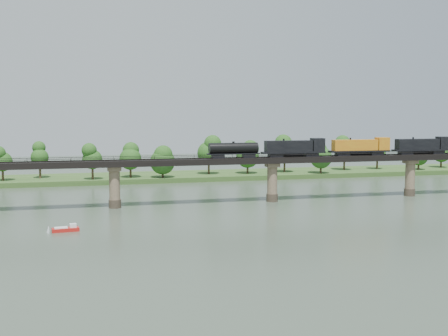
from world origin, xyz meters
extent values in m
plane|color=#334234|center=(0.00, 0.00, 0.00)|extent=(400.00, 400.00, 0.00)
cube|color=#2D4D1E|center=(0.00, 85.00, 0.80)|extent=(300.00, 24.00, 1.60)
cylinder|color=#473A2D|center=(-40.00, 30.00, 1.00)|extent=(3.00, 3.00, 2.00)
cylinder|color=#857057|center=(-40.00, 30.00, 5.50)|extent=(2.60, 2.60, 9.00)
cube|color=#857057|center=(-40.00, 30.00, 9.50)|extent=(3.20, 3.20, 1.00)
cylinder|color=#473A2D|center=(0.00, 30.00, 1.00)|extent=(3.00, 3.00, 2.00)
cylinder|color=#857057|center=(0.00, 30.00, 5.50)|extent=(2.60, 2.60, 9.00)
cube|color=#857057|center=(0.00, 30.00, 9.50)|extent=(3.20, 3.20, 1.00)
cylinder|color=#473A2D|center=(40.00, 30.00, 1.00)|extent=(3.00, 3.00, 2.00)
cylinder|color=#857057|center=(40.00, 30.00, 5.50)|extent=(2.60, 2.60, 9.00)
cube|color=#857057|center=(40.00, 30.00, 9.50)|extent=(3.20, 3.20, 1.00)
cube|color=black|center=(0.00, 30.00, 10.75)|extent=(220.00, 5.00, 1.50)
cube|color=black|center=(0.00, 29.25, 11.58)|extent=(220.00, 0.12, 0.16)
cube|color=black|center=(0.00, 30.75, 11.58)|extent=(220.00, 0.12, 0.16)
cube|color=black|center=(0.00, 27.60, 12.20)|extent=(220.00, 0.10, 0.10)
cube|color=black|center=(0.00, 32.40, 12.20)|extent=(220.00, 0.10, 0.10)
cube|color=black|center=(0.00, 27.60, 11.85)|extent=(0.08, 0.08, 0.70)
cube|color=black|center=(0.00, 32.40, 11.85)|extent=(0.08, 0.08, 0.70)
cylinder|color=#382619|center=(-71.77, 79.88, 3.24)|extent=(0.70, 0.70, 3.27)
sphere|color=#1A4714|center=(-71.77, 79.88, 7.60)|extent=(6.20, 6.20, 6.20)
sphere|color=#1A4714|center=(-71.77, 79.88, 10.32)|extent=(4.65, 4.65, 4.65)
cylinder|color=#382619|center=(-60.94, 84.18, 3.46)|extent=(0.70, 0.70, 3.71)
sphere|color=#1A4714|center=(-60.94, 84.18, 8.41)|extent=(5.67, 5.67, 5.67)
sphere|color=#1A4714|center=(-60.94, 84.18, 11.50)|extent=(4.25, 4.25, 4.25)
cylinder|color=#382619|center=(-44.43, 76.31, 3.35)|extent=(0.70, 0.70, 3.51)
sphere|color=#1A4714|center=(-44.43, 76.31, 8.03)|extent=(6.31, 6.31, 6.31)
sphere|color=#1A4714|center=(-44.43, 76.31, 10.96)|extent=(4.73, 4.73, 4.73)
cylinder|color=#382619|center=(-32.24, 78.84, 3.27)|extent=(0.70, 0.70, 3.34)
sphere|color=#1A4714|center=(-32.24, 78.84, 7.73)|extent=(7.18, 7.18, 7.18)
sphere|color=#1A4714|center=(-32.24, 78.84, 10.52)|extent=(5.39, 5.39, 5.39)
cylinder|color=#382619|center=(-22.01, 76.15, 3.01)|extent=(0.70, 0.70, 2.83)
sphere|color=#1A4714|center=(-22.01, 76.15, 6.78)|extent=(8.26, 8.26, 8.26)
sphere|color=#1A4714|center=(-22.01, 76.15, 9.14)|extent=(6.19, 6.19, 6.19)
cylinder|color=#382619|center=(-5.04, 82.68, 3.58)|extent=(0.70, 0.70, 3.96)
sphere|color=#1A4714|center=(-5.04, 82.68, 8.87)|extent=(8.07, 8.07, 8.07)
sphere|color=#1A4714|center=(-5.04, 82.68, 12.17)|extent=(6.05, 6.05, 6.05)
cylinder|color=#382619|center=(8.52, 81.14, 3.23)|extent=(0.70, 0.70, 3.27)
sphere|color=#1A4714|center=(8.52, 81.14, 7.59)|extent=(8.03, 8.03, 8.03)
sphere|color=#1A4714|center=(8.52, 81.14, 10.31)|extent=(6.02, 6.02, 6.02)
cylinder|color=#382619|center=(22.65, 82.31, 3.56)|extent=(0.70, 0.70, 3.92)
sphere|color=#1A4714|center=(22.65, 82.31, 8.79)|extent=(8.29, 8.29, 8.29)
sphere|color=#1A4714|center=(22.65, 82.31, 12.05)|extent=(6.21, 6.21, 6.21)
cylinder|color=#382619|center=(33.59, 75.35, 3.11)|extent=(0.70, 0.70, 3.02)
sphere|color=#1A4714|center=(33.59, 75.35, 7.15)|extent=(7.74, 7.74, 7.74)
sphere|color=#1A4714|center=(33.59, 75.35, 9.67)|extent=(5.80, 5.80, 5.80)
cylinder|color=#382619|center=(46.81, 84.03, 3.50)|extent=(0.70, 0.70, 3.80)
sphere|color=#1A4714|center=(46.81, 84.03, 8.56)|extent=(7.47, 7.47, 7.47)
sphere|color=#1A4714|center=(46.81, 84.03, 11.73)|extent=(5.60, 5.60, 5.60)
cylinder|color=#382619|center=(60.48, 84.26, 3.29)|extent=(0.70, 0.70, 3.38)
sphere|color=#1A4714|center=(60.48, 84.26, 7.80)|extent=(6.23, 6.23, 6.23)
sphere|color=#1A4714|center=(60.48, 84.26, 10.62)|extent=(4.67, 4.67, 4.67)
cylinder|color=#382619|center=(74.35, 78.39, 2.99)|extent=(0.70, 0.70, 2.77)
sphere|color=#1A4714|center=(74.35, 78.39, 6.68)|extent=(7.04, 7.04, 7.04)
sphere|color=#1A4714|center=(74.35, 78.39, 8.99)|extent=(5.28, 5.28, 5.28)
cylinder|color=#382619|center=(87.62, 83.57, 3.07)|extent=(0.70, 0.70, 2.94)
sphere|color=#1A4714|center=(87.62, 83.57, 7.00)|extent=(6.73, 6.73, 6.73)
sphere|color=#1A4714|center=(87.62, 83.57, 9.45)|extent=(5.05, 5.05, 5.05)
cube|color=black|center=(48.19, 30.00, 11.99)|extent=(3.58, 2.15, 0.98)
cube|color=black|center=(38.35, 30.00, 11.99)|extent=(3.58, 2.15, 0.98)
cube|color=black|center=(43.27, 30.00, 12.62)|extent=(16.99, 2.68, 0.45)
cube|color=black|center=(41.93, 30.00, 14.27)|extent=(12.52, 2.41, 2.86)
cube|color=black|center=(49.97, 30.00, 14.54)|extent=(3.22, 2.68, 3.40)
cylinder|color=black|center=(43.27, 30.00, 12.13)|extent=(5.37, 1.25, 1.25)
cube|color=black|center=(29.41, 30.00, 11.99)|extent=(3.58, 2.15, 0.98)
cube|color=black|center=(19.57, 30.00, 11.99)|extent=(3.58, 2.15, 0.98)
cube|color=black|center=(24.49, 30.00, 12.62)|extent=(16.99, 2.68, 0.45)
cube|color=#C18617|center=(23.15, 30.00, 14.27)|extent=(12.52, 2.41, 2.86)
cube|color=#C18617|center=(31.20, 30.00, 14.54)|extent=(3.22, 2.68, 3.40)
cylinder|color=black|center=(24.49, 30.00, 12.13)|extent=(5.37, 1.25, 1.25)
cube|color=black|center=(10.63, 30.00, 11.99)|extent=(3.58, 2.15, 0.98)
cube|color=black|center=(0.79, 30.00, 11.99)|extent=(3.58, 2.15, 0.98)
cube|color=black|center=(5.71, 30.00, 12.62)|extent=(16.99, 2.68, 0.45)
cube|color=black|center=(4.37, 30.00, 14.27)|extent=(12.52, 2.41, 2.86)
cube|color=black|center=(12.42, 30.00, 14.54)|extent=(3.22, 2.68, 3.40)
cylinder|color=black|center=(5.71, 30.00, 12.13)|extent=(5.37, 1.25, 1.25)
cube|color=black|center=(-6.36, 30.00, 11.99)|extent=(3.13, 1.97, 0.98)
cube|color=black|center=(-14.41, 30.00, 11.99)|extent=(3.13, 1.97, 0.98)
cube|color=black|center=(-10.38, 30.00, 12.57)|extent=(13.41, 2.15, 0.27)
cylinder|color=black|center=(-10.38, 30.00, 14.00)|extent=(12.52, 2.68, 2.68)
cylinder|color=black|center=(-10.38, 30.00, 15.43)|extent=(0.63, 0.63, 0.45)
cube|color=red|center=(-50.81, 4.89, 0.36)|extent=(5.30, 2.42, 0.72)
cube|color=white|center=(-51.63, 4.79, 0.77)|extent=(2.62, 1.81, 0.26)
cube|color=white|center=(-49.39, 5.05, 1.08)|extent=(1.36, 1.36, 0.72)
camera|label=1|loc=(-47.02, -106.19, 23.05)|focal=45.00mm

